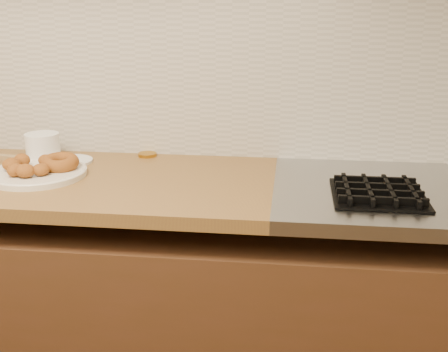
{
  "coord_description": "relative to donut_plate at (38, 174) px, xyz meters",
  "views": [
    {
      "loc": [
        0.55,
        0.05,
        1.44
      ],
      "look_at": [
        0.35,
        1.65,
        0.93
      ],
      "focal_mm": 45.0,
      "sensor_mm": 36.0,
      "label": 1
    }
  ],
  "objects": [
    {
      "name": "ring_donut",
      "position": [
        0.06,
        0.04,
        0.03
      ],
      "size": [
        0.16,
        0.16,
        0.05
      ],
      "primitive_type": "torus",
      "rotation": [
        0.1,
        0.0,
        0.46
      ],
      "color": "#9D5919",
      "rests_on": "donut_plate"
    },
    {
      "name": "tub_lid",
      "position": [
        0.04,
        0.16,
        -0.0
      ],
      "size": [
        0.16,
        0.16,
        0.01
      ],
      "primitive_type": "cylinder",
      "rotation": [
        0.0,
        0.0,
        -0.09
      ],
      "color": "white",
      "rests_on": "butcher_block"
    },
    {
      "name": "donut_plate",
      "position": [
        0.0,
        0.0,
        0.0
      ],
      "size": [
        0.31,
        0.31,
        0.02
      ],
      "primitive_type": "cylinder",
      "color": "silver",
      "rests_on": "butcher_block"
    },
    {
      "name": "base_cabinet",
      "position": [
        0.25,
        0.02,
        -0.52
      ],
      "size": [
        3.6,
        0.6,
        0.77
      ],
      "primitive_type": "cube",
      "color": "#4B2B1A",
      "rests_on": "floor"
    },
    {
      "name": "plastic_tub",
      "position": [
        -0.06,
        0.17,
        0.04
      ],
      "size": [
        0.14,
        0.14,
        0.1
      ],
      "primitive_type": "cylinder",
      "rotation": [
        0.0,
        0.0,
        0.2
      ],
      "color": "white",
      "rests_on": "butcher_block"
    },
    {
      "name": "backsplash",
      "position": [
        0.25,
        0.32,
        0.29
      ],
      "size": [
        3.6,
        0.02,
        0.6
      ],
      "primitive_type": "cube",
      "color": "beige",
      "rests_on": "wall_back"
    },
    {
      "name": "fried_dough_chunks",
      "position": [
        -0.03,
        -0.02,
        0.03
      ],
      "size": [
        0.19,
        0.2,
        0.04
      ],
      "color": "#9D5919",
      "rests_on": "donut_plate"
    },
    {
      "name": "wall_back",
      "position": [
        0.25,
        0.33,
        0.44
      ],
      "size": [
        4.0,
        0.02,
        2.7
      ],
      "primitive_type": "cube",
      "color": "#B4A989",
      "rests_on": "ground"
    },
    {
      "name": "wooden_utensil",
      "position": [
        -0.17,
        0.16,
        -0.0
      ],
      "size": [
        0.2,
        0.06,
        0.02
      ],
      "primitive_type": "cube",
      "rotation": [
        0.0,
        0.0,
        -0.19
      ],
      "color": "#95764B",
      "rests_on": "butcher_block"
    },
    {
      "name": "brass_jar_lid",
      "position": [
        0.29,
        0.27,
        -0.0
      ],
      "size": [
        0.08,
        0.08,
        0.01
      ],
      "primitive_type": "cylinder",
      "rotation": [
        0.0,
        0.0,
        -0.34
      ],
      "color": "#B27E21",
      "rests_on": "butcher_block"
    }
  ]
}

